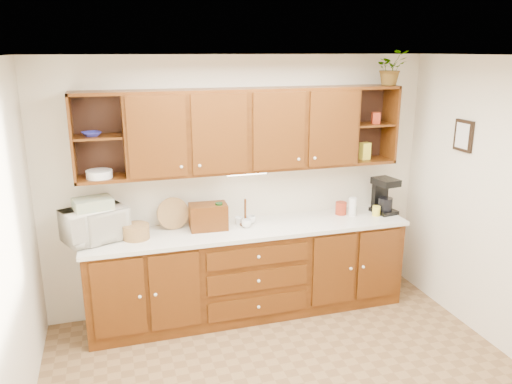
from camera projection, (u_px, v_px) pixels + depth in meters
ceiling at (310, 56)px, 3.18m from camera, size 4.00×4.00×0.00m
back_wall at (241, 184)px, 5.15m from camera, size 4.00×0.00×4.00m
base_cabinets at (249, 272)px, 5.11m from camera, size 3.20×0.60×0.90m
countertop at (249, 229)px, 4.97m from camera, size 3.24×0.64×0.04m
upper_cabinets at (246, 130)px, 4.85m from camera, size 3.20×0.33×0.80m
undercabinet_light at (247, 173)px, 4.91m from camera, size 0.40×0.05×0.02m
framed_picture at (464, 136)px, 4.76m from camera, size 0.03×0.24×0.30m
wicker_basket at (136, 232)px, 4.65m from camera, size 0.32×0.32×0.14m
microwave at (95, 225)px, 4.59m from camera, size 0.65×0.56×0.30m
towel_stack at (93, 204)px, 4.53m from camera, size 0.38×0.32×0.10m
wine_bottle at (219, 216)px, 4.86m from camera, size 0.09×0.09×0.28m
woven_tray at (174, 228)px, 4.93m from camera, size 0.33×0.13×0.31m
bread_box at (208, 217)px, 4.88m from camera, size 0.37×0.24×0.25m
mug_tree at (245, 221)px, 5.02m from camera, size 0.26×0.25×0.27m
canister_red at (341, 208)px, 5.34m from camera, size 0.15×0.15×0.14m
canister_white at (352, 207)px, 5.29m from camera, size 0.11×0.11×0.20m
canister_yellow at (376, 211)px, 5.30m from camera, size 0.10×0.10×0.10m
coffee_maker at (384, 196)px, 5.38m from camera, size 0.24×0.29×0.38m
bowl_stack at (91, 134)px, 4.43m from camera, size 0.21×0.21×0.04m
plate_stack at (99, 174)px, 4.52m from camera, size 0.29×0.29×0.07m
pantry_box_yellow at (365, 151)px, 5.28m from camera, size 0.11×0.09×0.18m
pantry_box_red at (376, 118)px, 5.18m from camera, size 0.09×0.09×0.12m
potted_plant at (391, 68)px, 5.04m from camera, size 0.32×0.28×0.35m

